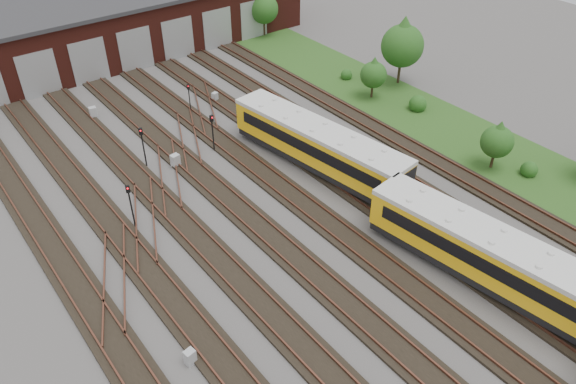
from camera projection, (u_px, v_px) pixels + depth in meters
ground at (326, 253)px, 36.61m from camera, size 120.00×120.00×0.00m
track_network at (319, 248)px, 36.84m from camera, size 30.40×70.00×0.33m
maintenance_shed at (84, 30)px, 60.18m from camera, size 51.00×12.50×6.35m
grass_verge at (410, 110)px, 52.32m from camera, size 8.00×55.00×0.05m
metro_train at (492, 258)px, 33.28m from camera, size 4.97×48.26×3.31m
signal_mast_0 at (130, 201)px, 37.38m from camera, size 0.31×0.29×3.52m
signal_mast_1 at (143, 142)px, 43.54m from camera, size 0.33×0.32×3.45m
signal_mast_2 at (189, 94)px, 51.09m from camera, size 0.26×0.25×2.77m
signal_mast_3 at (212, 128)px, 45.44m from camera, size 0.29×0.28×3.30m
relay_cabinet_0 at (190, 357)px, 29.42m from camera, size 0.63×0.55×0.94m
relay_cabinet_1 at (93, 113)px, 50.91m from camera, size 0.70×0.61×1.06m
relay_cabinet_2 at (175, 161)px, 44.45m from camera, size 0.72×0.62×1.09m
relay_cabinet_3 at (215, 97)px, 53.62m from camera, size 0.64×0.59×0.88m
relay_cabinet_4 at (284, 119)px, 49.92m from camera, size 0.68×0.56×1.13m
tree_0 at (264, 5)px, 65.60m from camera, size 3.39×3.39×5.62m
tree_1 at (374, 72)px, 52.91m from camera, size 2.52×2.52×4.17m
tree_2 at (403, 41)px, 54.46m from camera, size 4.18×4.18×6.93m
tree_3 at (498, 138)px, 43.06m from camera, size 2.53×2.53×4.20m
bush_0 at (530, 168)px, 43.45m from camera, size 1.32×1.32×1.32m
bush_1 at (418, 102)px, 51.98m from camera, size 1.66×1.66×1.66m
bush_2 at (347, 73)px, 57.58m from camera, size 1.18×1.18×1.18m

